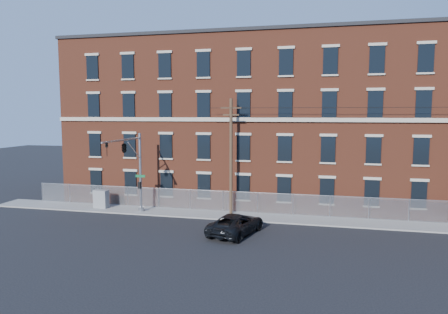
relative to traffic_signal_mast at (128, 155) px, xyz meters
name	(u,v)px	position (x,y,z in m)	size (l,w,h in m)	color
ground	(190,231)	(6.00, -2.18, -5.39)	(140.00, 140.00, 0.00)	black
sidewalk	(350,222)	(18.00, 2.82, -5.33)	(65.00, 3.00, 0.12)	gray
mill_building	(346,120)	(18.00, 11.75, 2.76)	(55.30, 14.32, 16.30)	brown
chain_link_fence	(349,207)	(18.00, 4.12, -4.33)	(59.06, 0.06, 1.85)	#A5A8AD
traffic_signal_mast	(128,155)	(0.00, 0.00, 0.00)	(0.90, 6.75, 7.00)	#9EA0A5
utility_pole_near	(231,154)	(8.00, 3.42, -0.05)	(1.80, 0.28, 10.00)	#483524
pickup_truck	(236,224)	(9.60, -2.22, -4.63)	(2.53, 5.48, 1.52)	black
utility_cabinet	(101,199)	(-4.17, 2.70, -4.44)	(1.33, 0.66, 1.66)	slate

